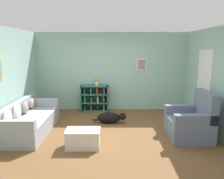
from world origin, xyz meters
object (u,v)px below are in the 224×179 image
(recliner_chair, at_px, (192,122))
(coffee_table, at_px, (84,138))
(dog, at_px, (111,118))
(bookshelf, at_px, (95,98))
(couch, at_px, (30,121))
(vase, at_px, (98,81))

(recliner_chair, xyz_separation_m, coffee_table, (-2.48, -0.50, -0.17))
(recliner_chair, xyz_separation_m, dog, (-1.90, 1.02, -0.22))
(bookshelf, bearing_deg, recliner_chair, -42.52)
(couch, xyz_separation_m, dog, (2.04, 0.67, -0.14))
(recliner_chair, xyz_separation_m, vase, (-2.37, 2.22, 0.65))
(bookshelf, height_order, recliner_chair, recliner_chair)
(couch, distance_m, dog, 2.15)
(coffee_table, relative_size, vase, 2.66)
(recliner_chair, relative_size, vase, 4.08)
(couch, xyz_separation_m, bookshelf, (1.50, 1.89, 0.13))
(couch, distance_m, recliner_chair, 3.96)
(bookshelf, height_order, coffee_table, bookshelf)
(couch, xyz_separation_m, recliner_chair, (3.95, -0.35, 0.09))
(bookshelf, relative_size, recliner_chair, 0.82)
(coffee_table, distance_m, vase, 2.85)
(recliner_chair, height_order, dog, recliner_chair)
(coffee_table, bearing_deg, recliner_chair, 11.46)
(coffee_table, bearing_deg, dog, 69.24)
(recliner_chair, height_order, vase, vase)
(dog, bearing_deg, vase, 111.11)
(couch, height_order, coffee_table, couch)
(dog, distance_m, vase, 1.55)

